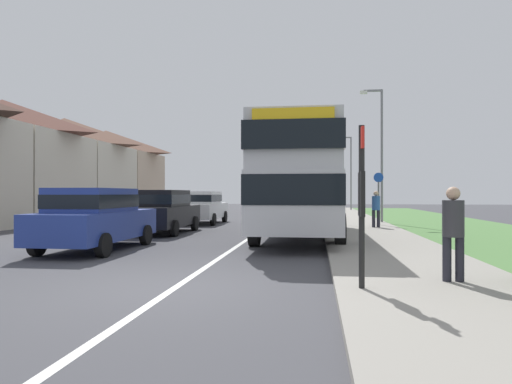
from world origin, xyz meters
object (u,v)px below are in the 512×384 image
(street_lamp_mid, at_px, (380,146))
(street_lamp_far, at_px, (350,168))
(parked_car_blue, at_px, (95,216))
(bus_stop_sign, at_px, (362,195))
(cycle_route_sign, at_px, (379,196))
(double_decker_bus, at_px, (300,177))
(pedestrian_at_stop, at_px, (453,229))
(pedestrian_walking_away, at_px, (376,207))
(parked_car_black, at_px, (164,210))
(parked_car_white, at_px, (203,206))

(street_lamp_mid, bearing_deg, street_lamp_far, 90.73)
(parked_car_blue, xyz_separation_m, bus_stop_sign, (6.71, -4.70, 0.61))
(bus_stop_sign, distance_m, cycle_route_sign, 14.54)
(double_decker_bus, distance_m, street_lamp_far, 25.16)
(pedestrian_at_stop, xyz_separation_m, cycle_route_sign, (0.62, 13.66, 0.45))
(double_decker_bus, relative_size, pedestrian_walking_away, 6.27)
(double_decker_bus, distance_m, pedestrian_walking_away, 4.93)
(pedestrian_walking_away, bearing_deg, bus_stop_sign, -98.20)
(street_lamp_mid, distance_m, street_lamp_far, 17.53)
(pedestrian_walking_away, height_order, street_lamp_far, street_lamp_far)
(cycle_route_sign, bearing_deg, pedestrian_at_stop, -92.60)
(pedestrian_at_stop, relative_size, pedestrian_walking_away, 1.00)
(pedestrian_at_stop, bearing_deg, parked_car_black, 131.09)
(street_lamp_far, bearing_deg, parked_car_white, -115.75)
(double_decker_bus, distance_m, street_lamp_mid, 8.42)
(pedestrian_at_stop, xyz_separation_m, street_lamp_far, (0.72, 33.25, 2.86))
(cycle_route_sign, bearing_deg, pedestrian_walking_away, -101.19)
(parked_car_black, height_order, cycle_route_sign, cycle_route_sign)
(parked_car_blue, distance_m, street_lamp_mid, 15.20)
(bus_stop_sign, xyz_separation_m, cycle_route_sign, (2.16, 14.38, -0.11))
(pedestrian_walking_away, relative_size, street_lamp_far, 0.25)
(parked_car_white, xyz_separation_m, cycle_route_sign, (8.67, -1.40, 0.51))
(bus_stop_sign, bearing_deg, double_decker_bus, 97.81)
(parked_car_blue, height_order, pedestrian_walking_away, parked_car_blue)
(double_decker_bus, height_order, pedestrian_at_stop, double_decker_bus)
(pedestrian_at_stop, relative_size, cycle_route_sign, 0.66)
(parked_car_black, height_order, street_lamp_far, street_lamp_far)
(parked_car_white, height_order, cycle_route_sign, cycle_route_sign)
(bus_stop_sign, bearing_deg, parked_car_black, 123.32)
(parked_car_white, xyz_separation_m, street_lamp_far, (8.77, 18.18, 2.92))
(double_decker_bus, height_order, parked_car_blue, double_decker_bus)
(parked_car_black, xyz_separation_m, bus_stop_sign, (6.61, -10.06, 0.61))
(parked_car_black, bearing_deg, pedestrian_walking_away, 17.76)
(parked_car_blue, distance_m, street_lamp_far, 30.74)
(bus_stop_sign, bearing_deg, street_lamp_far, 86.19)
(parked_car_blue, xyz_separation_m, street_lamp_far, (8.97, 29.26, 2.90))
(parked_car_black, bearing_deg, street_lamp_far, 69.64)
(cycle_route_sign, distance_m, street_lamp_far, 19.73)
(double_decker_bus, relative_size, bus_stop_sign, 4.03)
(parked_car_black, xyz_separation_m, pedestrian_walking_away, (8.45, 2.71, 0.05))
(parked_car_blue, distance_m, pedestrian_walking_away, 11.75)
(pedestrian_at_stop, relative_size, bus_stop_sign, 0.64)
(parked_car_blue, height_order, street_lamp_mid, street_lamp_mid)
(pedestrian_at_stop, relative_size, street_lamp_far, 0.25)
(parked_car_blue, xyz_separation_m, street_lamp_mid, (9.19, 11.73, 3.01))
(parked_car_blue, distance_m, parked_car_white, 11.08)
(pedestrian_walking_away, distance_m, street_lamp_far, 21.39)
(parked_car_blue, distance_m, parked_car_black, 5.35)
(parked_car_white, height_order, street_lamp_far, street_lamp_far)
(pedestrian_at_stop, bearing_deg, bus_stop_sign, -155.09)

